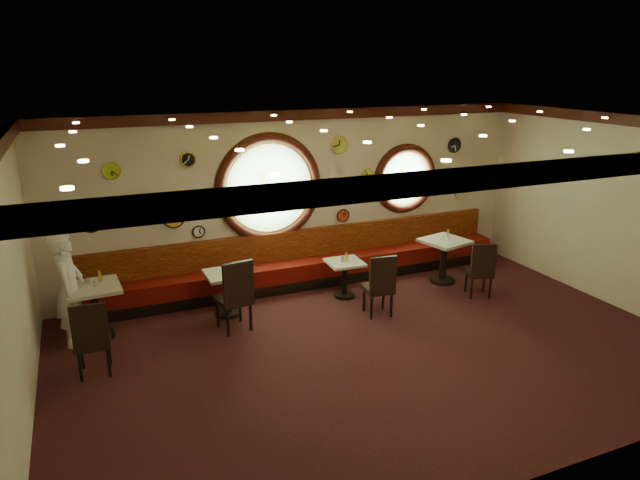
{
  "coord_description": "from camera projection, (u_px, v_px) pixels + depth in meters",
  "views": [
    {
      "loc": [
        -3.68,
        -6.51,
        3.97
      ],
      "look_at": [
        -0.55,
        0.8,
        1.5
      ],
      "focal_mm": 32.0,
      "sensor_mm": 36.0,
      "label": 1
    }
  ],
  "objects": [
    {
      "name": "porthole_right_ring",
      "position": [
        406.0,
        179.0,
        11.16
      ],
      "size": [
        1.09,
        0.03,
        1.09
      ],
      "primitive_type": "torus",
      "rotation": [
        1.57,
        0.0,
        0.0
      ],
      "color": "gold",
      "rests_on": "wall_back"
    },
    {
      "name": "wall_right",
      "position": [
        617.0,
        212.0,
        9.49
      ],
      "size": [
        0.02,
        6.0,
        3.2
      ],
      "primitive_type": "cube",
      "color": "beige",
      "rests_on": "floor"
    },
    {
      "name": "condiment_a_pepper",
      "position": [
        94.0,
        284.0,
        8.34
      ],
      "size": [
        0.03,
        0.03,
        0.09
      ],
      "primitive_type": "cylinder",
      "color": "silver",
      "rests_on": "table_a"
    },
    {
      "name": "table_d",
      "position": [
        444.0,
        255.0,
        10.68
      ],
      "size": [
        0.91,
        0.91,
        0.83
      ],
      "color": "black",
      "rests_on": "floor"
    },
    {
      "name": "wall_clock_1",
      "position": [
        91.0,
        222.0,
        9.07
      ],
      "size": [
        0.32,
        0.03,
        0.32
      ],
      "primitive_type": "cylinder",
      "rotation": [
        1.57,
        0.0,
        0.0
      ],
      "color": "red",
      "rests_on": "wall_back"
    },
    {
      "name": "condiment_d_pepper",
      "position": [
        449.0,
        238.0,
        10.53
      ],
      "size": [
        0.04,
        0.04,
        0.11
      ],
      "primitive_type": "cylinder",
      "color": "silver",
      "rests_on": "table_d"
    },
    {
      "name": "condiment_a_bottle",
      "position": [
        100.0,
        276.0,
        8.53
      ],
      "size": [
        0.06,
        0.06,
        0.18
      ],
      "primitive_type": "cylinder",
      "color": "gold",
      "rests_on": "table_a"
    },
    {
      "name": "wall_clock_3",
      "position": [
        112.0,
        171.0,
        8.98
      ],
      "size": [
        0.26,
        0.03,
        0.26
      ],
      "primitive_type": "cylinder",
      "rotation": [
        1.57,
        0.0,
        0.0
      ],
      "color": "#A6D22A",
      "rests_on": "wall_back"
    },
    {
      "name": "chair_a",
      "position": [
        91.0,
        334.0,
        7.39
      ],
      "size": [
        0.48,
        0.48,
        0.66
      ],
      "rotation": [
        0.0,
        0.0,
        -0.08
      ],
      "color": "black",
      "rests_on": "floor"
    },
    {
      "name": "condiment_b_pepper",
      "position": [
        229.0,
        269.0,
        9.23
      ],
      "size": [
        0.03,
        0.03,
        0.09
      ],
      "primitive_type": "cylinder",
      "color": "silver",
      "rests_on": "table_b"
    },
    {
      "name": "chair_d",
      "position": [
        481.0,
        267.0,
        9.94
      ],
      "size": [
        0.54,
        0.54,
        0.62
      ],
      "rotation": [
        0.0,
        0.0,
        -0.36
      ],
      "color": "black",
      "rests_on": "floor"
    },
    {
      "name": "wall_clock_6",
      "position": [
        174.0,
        217.0,
        9.57
      ],
      "size": [
        0.36,
        0.03,
        0.36
      ],
      "primitive_type": "cylinder",
      "rotation": [
        1.57,
        0.0,
        0.0
      ],
      "color": "yellow",
      "rests_on": "wall_back"
    },
    {
      "name": "wall_clock_8",
      "position": [
        339.0,
        145.0,
        10.4
      ],
      "size": [
        0.3,
        0.03,
        0.3
      ],
      "primitive_type": "cylinder",
      "rotation": [
        1.57,
        0.0,
        0.0
      ],
      "color": "#A1BD3B",
      "rests_on": "wall_back"
    },
    {
      "name": "molding_right",
      "position": [
        629.0,
        120.0,
        9.03
      ],
      "size": [
        0.1,
        6.0,
        0.18
      ],
      "primitive_type": "cube",
      "color": "#331009",
      "rests_on": "wall_back"
    },
    {
      "name": "table_b",
      "position": [
        227.0,
        288.0,
        9.29
      ],
      "size": [
        0.68,
        0.68,
        0.74
      ],
      "color": "black",
      "rests_on": "floor"
    },
    {
      "name": "condiment_c_pepper",
      "position": [
        343.0,
        259.0,
        9.94
      ],
      "size": [
        0.03,
        0.03,
        0.09
      ],
      "primitive_type": "cylinder",
      "color": "#B9BABE",
      "rests_on": "table_c"
    },
    {
      "name": "condiment_b_bottle",
      "position": [
        234.0,
        266.0,
        9.28
      ],
      "size": [
        0.05,
        0.05,
        0.15
      ],
      "primitive_type": "cylinder",
      "color": "gold",
      "rests_on": "table_b"
    },
    {
      "name": "banquette_seat",
      "position": [
        306.0,
        267.0,
        10.56
      ],
      "size": [
        8.0,
        0.55,
        0.3
      ],
      "primitive_type": "cube",
      "color": "#5C0C07",
      "rests_on": "banquette_base"
    },
    {
      "name": "condiment_a_salt",
      "position": [
        89.0,
        281.0,
        8.45
      ],
      "size": [
        0.04,
        0.04,
        0.1
      ],
      "primitive_type": "cylinder",
      "color": "silver",
      "rests_on": "table_a"
    },
    {
      "name": "waiter",
      "position": [
        70.0,
        289.0,
        8.23
      ],
      "size": [
        0.53,
        0.7,
        1.72
      ],
      "primitive_type": "imported",
      "rotation": [
        0.0,
        0.0,
        1.36
      ],
      "color": "white",
      "rests_on": "floor"
    },
    {
      "name": "table_a",
      "position": [
        95.0,
        305.0,
        8.47
      ],
      "size": [
        0.8,
        0.8,
        0.84
      ],
      "color": "black",
      "rests_on": "floor"
    },
    {
      "name": "banquette_back",
      "position": [
        302.0,
        244.0,
        10.64
      ],
      "size": [
        8.0,
        0.1,
        0.55
      ],
      "primitive_type": "cube",
      "color": "#5B0807",
      "rests_on": "wall_back"
    },
    {
      "name": "condiment_c_bottle",
      "position": [
        347.0,
        256.0,
        9.97
      ],
      "size": [
        0.05,
        0.05,
        0.16
      ],
      "primitive_type": "cylinder",
      "color": "gold",
      "rests_on": "table_c"
    },
    {
      "name": "wall_left",
      "position": [
        11.0,
        294.0,
        6.11
      ],
      "size": [
        0.02,
        6.0,
        3.2
      ],
      "primitive_type": "cube",
      "color": "beige",
      "rests_on": "floor"
    },
    {
      "name": "ceiling",
      "position": [
        384.0,
        126.0,
        7.33
      ],
      "size": [
        9.0,
        6.0,
        0.02
      ],
      "primitive_type": "cube",
      "color": "#B98A34",
      "rests_on": "wall_back"
    },
    {
      "name": "chair_c",
      "position": [
        380.0,
        282.0,
        9.18
      ],
      "size": [
        0.5,
        0.5,
        0.66
      ],
      "rotation": [
        0.0,
        0.0,
        -0.12
      ],
      "color": "black",
      "rests_on": "floor"
    },
    {
      "name": "chair_b",
      "position": [
        236.0,
        291.0,
        8.64
      ],
      "size": [
        0.56,
        0.56,
        0.72
      ],
      "rotation": [
        0.0,
        0.0,
        0.17
      ],
      "color": "black",
      "rests_on": "floor"
    },
    {
      "name": "porthole_left_glass",
      "position": [
        269.0,
        188.0,
        10.13
      ],
      "size": [
        1.66,
        0.02,
        1.66
      ],
      "primitive_type": "cylinder",
      "rotation": [
        1.57,
        0.0,
        0.0
      ],
      "color": "#8ECE7B",
      "rests_on": "wall_back"
    },
    {
      "name": "wall_front",
      "position": [
        540.0,
        337.0,
        5.17
      ],
      "size": [
        9.0,
        0.02,
        3.2
      ],
      "primitive_type": "cube",
      "color": "beige",
      "rests_on": "floor"
    },
    {
      "name": "porthole_left_frame",
      "position": [
        269.0,
        188.0,
        10.12
      ],
      "size": [
        1.98,
        0.18,
        1.98
      ],
      "primitive_type": "torus",
      "rotation": [
        1.57,
        0.0,
        0.0
      ],
      "color": "#331009",
      "rests_on": "wall_back"
    },
    {
      "name": "wall_clock_9",
      "position": [
        367.0,
        175.0,
        10.81
      ],
      "size": [
        0.22,
        0.03,
        0.22
      ],
      "primitive_type": "cylinder",
      "rotation": [
        1.57,
        0.0,
        0.0
      ],
      "color": "#CCD647",
      "rests_on": "wall_back"
    },
    {
      "name": "wall_clock_0",
      "position": [
        199.0,
        232.0,
        9.81
      ],
      "size": [
        0.2,
        0.03,
        0.2
      ],
      "primitive_type": "cylinder",
      "rotation": [
        1.57,
        0.0,
        0.0
      ],
      "color": "white",
      "rests_on": "wall_back"
    },
    {
      "name": "wall_back",
      "position": [
        300.0,
        199.0,
        10.44
      ],
      "size": [
        9.0,
        0.02,
        3.2
      ],
      "primitive_type": "cube",
      "color": "beige",
      "rests_on": "floor"
    },
    {
      "name": "porthole_right_frame",
      "position": [
        405.0,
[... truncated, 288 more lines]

